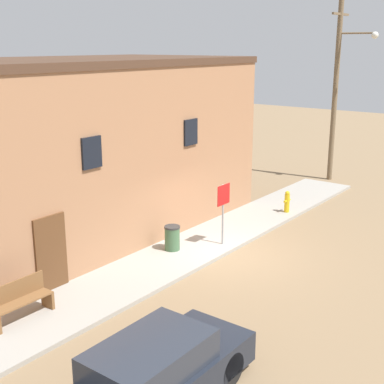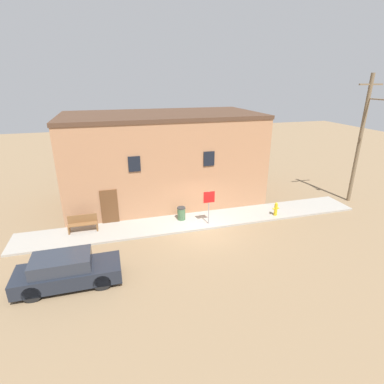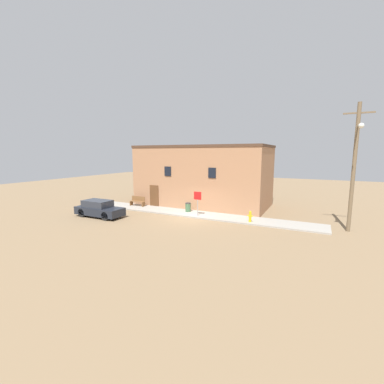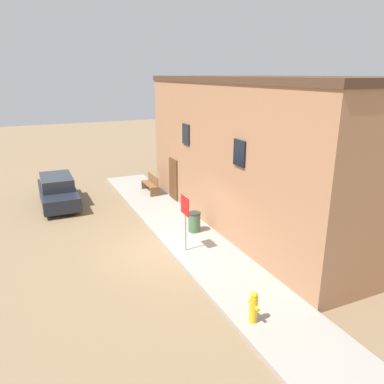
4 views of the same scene
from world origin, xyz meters
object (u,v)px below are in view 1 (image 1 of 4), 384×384
(parked_car, at_px, (156,375))
(fire_hydrant, at_px, (287,202))
(bench, at_px, (20,301))
(trash_bin, at_px, (172,238))
(stop_sign, at_px, (223,203))
(utility_pole, at_px, (338,86))

(parked_car, bearing_deg, fire_hydrant, 16.59)
(bench, relative_size, trash_bin, 1.98)
(fire_hydrant, xyz_separation_m, stop_sign, (-4.47, 0.04, 1.00))
(stop_sign, xyz_separation_m, trash_bin, (-1.42, 1.01, -1.03))
(trash_bin, bearing_deg, bench, 179.37)
(bench, relative_size, parked_car, 0.37)
(fire_hydrant, distance_m, stop_sign, 4.58)
(trash_bin, relative_size, utility_pole, 0.09)
(fire_hydrant, height_order, parked_car, parked_car)
(bench, xyz_separation_m, parked_car, (-0.38, -4.69, 0.10))
(fire_hydrant, xyz_separation_m, parked_car, (-12.00, -3.58, 0.13))
(stop_sign, relative_size, bench, 1.29)
(bench, height_order, parked_car, parked_car)
(bench, bearing_deg, fire_hydrant, -5.49)
(fire_hydrant, relative_size, parked_car, 0.20)
(fire_hydrant, relative_size, bench, 0.55)
(trash_bin, height_order, utility_pole, utility_pole)
(trash_bin, distance_m, parked_car, 7.66)
(stop_sign, relative_size, utility_pole, 0.24)
(utility_pole, height_order, parked_car, utility_pole)
(stop_sign, bearing_deg, bench, 171.44)
(stop_sign, distance_m, bench, 7.30)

